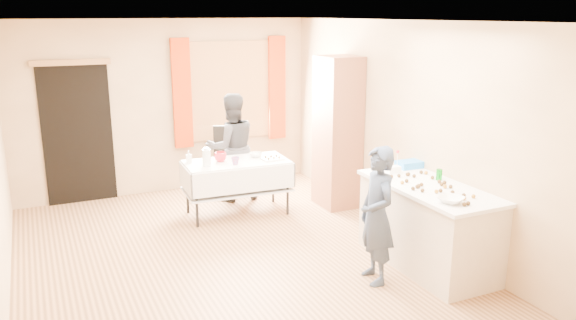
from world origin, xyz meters
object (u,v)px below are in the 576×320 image
party_table (237,183)px  girl (377,215)px  chair (228,172)px  woman (232,147)px  counter (428,226)px  cabinet (338,133)px

party_table → girl: bearing=-73.4°
party_table → chair: size_ratio=1.45×
party_table → woman: woman is taller
chair → woman: bearing=-80.6°
woman → counter: bearing=113.6°
counter → cabinet: bearing=87.3°
counter → party_table: counter is taller
cabinet → girl: bearing=-110.1°
counter → girl: girl is taller
counter → girl: (-0.72, -0.08, 0.26)m
counter → woman: size_ratio=1.06×
cabinet → woman: cabinet is taller
cabinet → party_table: cabinet is taller
cabinet → chair: size_ratio=2.11×
cabinet → chair: (-1.21, 1.25, -0.76)m
chair → woman: size_ratio=0.64×
chair → woman: woman is taller
party_table → woman: (0.16, 0.63, 0.34)m
chair → girl: bearing=-65.5°
counter → woman: bearing=111.1°
girl → counter: bearing=105.3°
cabinet → chair: bearing=134.0°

